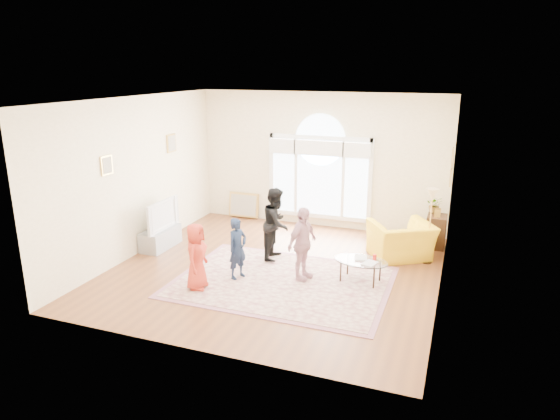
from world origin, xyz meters
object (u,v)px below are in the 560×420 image
(area_rug, at_px, (282,282))
(television, at_px, (159,215))
(armchair, at_px, (401,241))
(tv_console, at_px, (160,238))
(coffee_table, at_px, (361,261))

(area_rug, relative_size, television, 3.27)
(area_rug, height_order, armchair, armchair)
(tv_console, distance_m, armchair, 5.05)
(coffee_table, bearing_deg, television, -175.71)
(area_rug, bearing_deg, television, 165.65)
(tv_console, bearing_deg, coffee_table, -3.64)
(television, height_order, coffee_table, television)
(coffee_table, bearing_deg, area_rug, -151.03)
(television, height_order, armchair, television)
(television, relative_size, armchair, 0.96)
(coffee_table, height_order, armchair, armchair)
(area_rug, relative_size, tv_console, 3.60)
(coffee_table, bearing_deg, tv_console, -175.71)
(coffee_table, relative_size, armchair, 0.91)
(area_rug, height_order, tv_console, tv_console)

